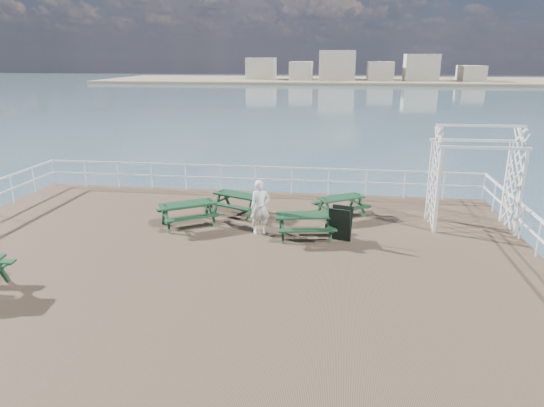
% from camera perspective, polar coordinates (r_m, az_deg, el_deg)
% --- Properties ---
extents(ground, '(18.00, 14.00, 0.30)m').
position_cam_1_polar(ground, '(13.58, -6.86, -6.99)').
color(ground, brown).
rests_on(ground, ground).
extents(sea_backdrop, '(300.00, 300.00, 9.20)m').
position_cam_1_polar(sea_backdrop, '(146.45, 11.90, 14.36)').
color(sea_backdrop, '#3F5B6A').
rests_on(sea_backdrop, ground).
extents(railing, '(17.77, 13.76, 1.10)m').
position_cam_1_polar(railing, '(15.58, -4.89, 0.26)').
color(railing, white).
rests_on(railing, ground).
extents(picnic_table_a, '(2.27, 2.16, 0.87)m').
position_cam_1_polar(picnic_table_a, '(16.02, -9.88, -0.66)').
color(picnic_table_a, '#143820').
rests_on(picnic_table_a, ground).
extents(picnic_table_b, '(2.07, 1.90, 0.81)m').
position_cam_1_polar(picnic_table_b, '(17.02, -4.05, 0.50)').
color(picnic_table_b, '#143820').
rests_on(picnic_table_b, ground).
extents(picnic_table_c, '(2.07, 1.98, 0.79)m').
position_cam_1_polar(picnic_table_c, '(16.89, 8.13, 0.17)').
color(picnic_table_c, '#143820').
rests_on(picnic_table_c, ground).
extents(picnic_table_e, '(1.96, 1.70, 0.84)m').
position_cam_1_polar(picnic_table_e, '(14.78, 3.93, -2.02)').
color(picnic_table_e, '#143820').
rests_on(picnic_table_e, ground).
extents(trellis_arbor, '(2.69, 1.48, 3.32)m').
position_cam_1_polar(trellis_arbor, '(16.71, 22.64, 2.28)').
color(trellis_arbor, white).
rests_on(trellis_arbor, ground).
extents(sandwich_board, '(0.75, 0.63, 1.06)m').
position_cam_1_polar(sandwich_board, '(14.67, 8.08, -2.41)').
color(sandwich_board, black).
rests_on(sandwich_board, ground).
extents(person, '(0.71, 0.58, 1.70)m').
position_cam_1_polar(person, '(14.99, -1.39, -0.45)').
color(person, white).
rests_on(person, ground).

